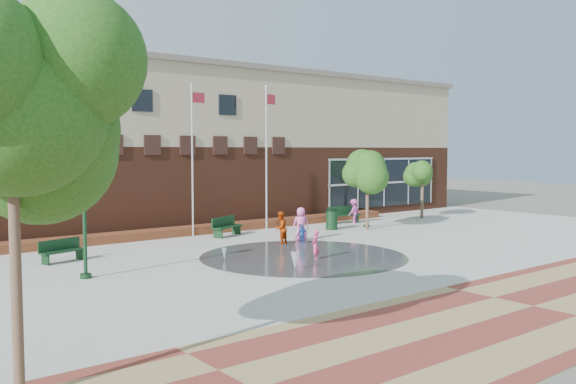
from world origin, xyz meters
TOP-DOWN VIEW (x-y plane):
  - ground at (0.00, 0.00)m, footprint 120.00×120.00m
  - plaza_concrete at (0.00, 4.00)m, footprint 46.00×18.00m
  - paver_band at (0.00, -7.00)m, footprint 46.00×6.00m
  - splash_pad at (0.00, 3.00)m, footprint 8.40×8.40m
  - library_building at (0.00, 17.48)m, footprint 44.40×10.40m
  - flower_bed at (0.00, 11.60)m, footprint 26.00×1.20m
  - flagpole_left at (-0.51, 11.01)m, footprint 0.89×0.21m
  - flagpole_right at (3.96, 10.85)m, footprint 0.92×0.39m
  - lamp_left at (-8.44, 4.38)m, footprint 0.43×0.43m
  - lamp_right at (8.83, 8.05)m, footprint 0.38×0.38m
  - bench_left at (-8.07, 7.88)m, footprint 1.86×0.96m
  - bench_mid at (0.75, 9.89)m, footprint 2.04×1.31m
  - bench_right at (9.11, 10.15)m, footprint 2.07×0.95m
  - trash_can at (6.57, 8.46)m, footprint 0.67×0.67m
  - tree_big_left at (-12.95, -4.76)m, footprint 4.43×4.43m
  - tree_mid at (8.14, 7.32)m, footprint 2.46×2.46m
  - tree_small_right at (14.75, 8.95)m, footprint 2.13×2.13m
  - water_jet_a at (-2.05, 1.01)m, footprint 0.33×0.33m
  - water_jet_b at (-2.94, 4.33)m, footprint 0.21×0.21m
  - child_splash at (-0.06, 2.18)m, footprint 0.52×0.48m
  - adult_red at (1.19, 6.06)m, footprint 0.90×0.80m
  - adult_pink at (2.73, 6.45)m, footprint 0.94×0.81m
  - child_blue at (2.17, 5.66)m, footprint 0.57×0.42m
  - person_bench at (9.65, 9.87)m, footprint 1.02×0.72m

SIDE VIEW (x-z plane):
  - ground at x=0.00m, z-range 0.00..0.00m
  - flower_bed at x=0.00m, z-range -0.20..0.20m
  - water_jet_a at x=-2.05m, z-range -0.32..0.32m
  - water_jet_b at x=-2.94m, z-range -0.23..0.23m
  - plaza_concrete at x=0.00m, z-range 0.00..0.01m
  - paver_band at x=0.00m, z-range 0.00..0.01m
  - splash_pad at x=0.00m, z-range 0.00..0.01m
  - bench_left at x=-8.07m, z-range -0.16..0.74m
  - bench_mid at x=0.75m, z-range -0.18..0.82m
  - bench_right at x=9.11m, z-range -0.18..0.83m
  - child_blue at x=2.17m, z-range 0.00..0.89m
  - trash_can at x=6.57m, z-range 0.01..1.11m
  - child_splash at x=-0.06m, z-range 0.00..1.18m
  - person_bench at x=9.65m, z-range 0.00..1.44m
  - adult_red at x=1.19m, z-range 0.00..1.55m
  - adult_pink at x=2.73m, z-range 0.00..1.61m
  - lamp_right at x=8.83m, z-range 0.44..4.07m
  - lamp_left at x=-8.44m, z-range 0.49..4.54m
  - tree_small_right at x=14.75m, z-range 0.84..4.47m
  - tree_mid at x=8.14m, z-range 0.95..5.11m
  - flagpole_left at x=-0.51m, z-range 0.43..8.06m
  - flagpole_right at x=3.96m, z-range 0.46..8.28m
  - library_building at x=0.00m, z-range 0.04..9.24m
  - tree_big_left at x=-12.95m, z-range 1.52..8.61m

